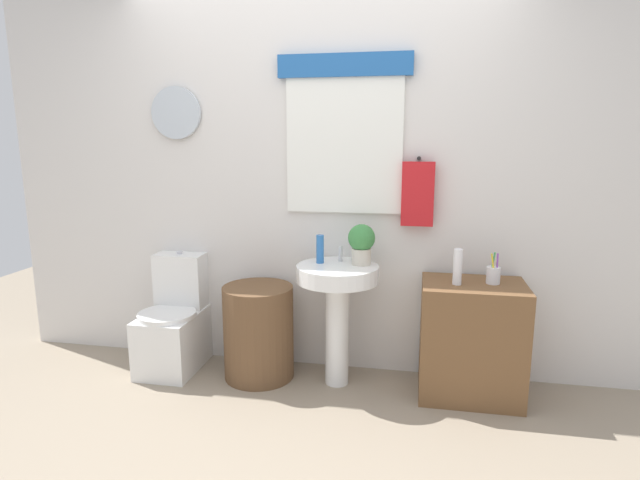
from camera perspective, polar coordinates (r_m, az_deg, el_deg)
ground_plane at (r=2.76m, az=-5.16°, el=-23.03°), size 8.00×8.00×0.00m
back_wall at (r=3.41m, az=-0.18°, el=7.11°), size 4.40×0.18×2.60m
toilet at (r=3.69m, az=-15.91°, el=-9.13°), size 0.38×0.51×0.79m
laundry_hamper at (r=3.43m, az=-6.86°, el=-10.13°), size 0.46×0.46×0.62m
pedestal_sink at (r=3.22m, az=1.95°, el=-6.21°), size 0.51×0.51×0.78m
faucet at (r=3.27m, az=2.30°, el=-1.52°), size 0.03×0.03×0.10m
wooden_cabinet at (r=3.28m, az=16.50°, el=-10.63°), size 0.60×0.44×0.71m
soap_bottle at (r=3.22m, az=0.01°, el=-1.01°), size 0.05×0.05×0.18m
potted_plant at (r=3.18m, az=4.65°, el=-0.24°), size 0.17×0.17×0.25m
lotion_bottle at (r=3.10m, az=15.09°, el=-2.90°), size 0.05×0.05×0.21m
toothbrush_cup at (r=3.19m, az=18.76°, el=-3.69°), size 0.08×0.08×0.19m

